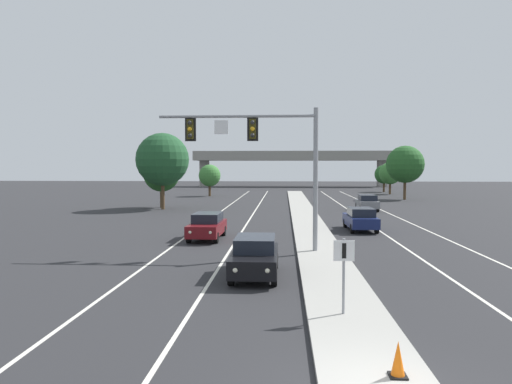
{
  "coord_description": "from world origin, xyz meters",
  "views": [
    {
      "loc": [
        -1.89,
        -8.86,
        4.43
      ],
      "look_at": [
        -3.2,
        13.62,
        3.2
      ],
      "focal_mm": 33.28,
      "sensor_mm": 36.0,
      "label": 1
    }
  ],
  "objects_px": {
    "car_oncoming_darkred": "(207,226)",
    "tree_far_right_a": "(405,164)",
    "tree_far_left_c": "(210,176)",
    "car_oncoming_black": "(255,256)",
    "car_receding_navy": "(360,219)",
    "tree_far_right_c": "(390,173)",
    "overhead_signal_mast": "(264,148)",
    "tree_far_left_b": "(162,160)",
    "car_receding_grey": "(367,202)",
    "tree_far_right_b": "(384,174)",
    "median_sign_post": "(344,265)",
    "tree_far_left_a": "(161,174)",
    "traffic_cone_median_nose": "(398,359)"
  },
  "relations": [
    {
      "from": "car_receding_navy",
      "to": "tree_far_right_a",
      "type": "height_order",
      "value": "tree_far_right_a"
    },
    {
      "from": "car_receding_navy",
      "to": "tree_far_right_c",
      "type": "bearing_deg",
      "value": 75.03
    },
    {
      "from": "car_oncoming_black",
      "to": "tree_far_right_a",
      "type": "xyz_separation_m",
      "value": [
        17.17,
        44.8,
        3.84
      ]
    },
    {
      "from": "traffic_cone_median_nose",
      "to": "tree_far_left_c",
      "type": "distance_m",
      "value": 61.14
    },
    {
      "from": "car_oncoming_darkred",
      "to": "car_receding_navy",
      "type": "relative_size",
      "value": 1.0
    },
    {
      "from": "overhead_signal_mast",
      "to": "car_oncoming_black",
      "type": "relative_size",
      "value": 1.8
    },
    {
      "from": "traffic_cone_median_nose",
      "to": "tree_far_left_c",
      "type": "bearing_deg",
      "value": 102.48
    },
    {
      "from": "tree_far_right_b",
      "to": "tree_far_left_a",
      "type": "distance_m",
      "value": 44.33
    },
    {
      "from": "tree_far_left_c",
      "to": "tree_far_right_a",
      "type": "xyz_separation_m",
      "value": [
        26.89,
        -5.54,
        1.62
      ]
    },
    {
      "from": "median_sign_post",
      "to": "tree_far_left_a",
      "type": "bearing_deg",
      "value": 112.18
    },
    {
      "from": "traffic_cone_median_nose",
      "to": "tree_far_right_a",
      "type": "bearing_deg",
      "value": 75.79
    },
    {
      "from": "tree_far_left_c",
      "to": "tree_far_right_a",
      "type": "height_order",
      "value": "tree_far_right_a"
    },
    {
      "from": "overhead_signal_mast",
      "to": "car_receding_navy",
      "type": "xyz_separation_m",
      "value": [
        6.28,
        8.82,
        -4.54
      ]
    },
    {
      "from": "car_oncoming_darkred",
      "to": "tree_far_right_a",
      "type": "distance_m",
      "value": 41.06
    },
    {
      "from": "car_oncoming_black",
      "to": "car_receding_navy",
      "type": "bearing_deg",
      "value": 65.21
    },
    {
      "from": "car_oncoming_black",
      "to": "car_receding_navy",
      "type": "distance_m",
      "value": 15.34
    },
    {
      "from": "car_oncoming_darkred",
      "to": "tree_far_left_b",
      "type": "height_order",
      "value": "tree_far_left_b"
    },
    {
      "from": "tree_far_left_c",
      "to": "tree_far_right_a",
      "type": "distance_m",
      "value": 27.51
    },
    {
      "from": "tree_far_left_b",
      "to": "tree_far_left_a",
      "type": "distance_m",
      "value": 2.51
    },
    {
      "from": "car_oncoming_darkred",
      "to": "median_sign_post",
      "type": "bearing_deg",
      "value": -66.64
    },
    {
      "from": "car_receding_navy",
      "to": "tree_far_right_c",
      "type": "xyz_separation_m",
      "value": [
        11.48,
        42.93,
        2.48
      ]
    },
    {
      "from": "car_oncoming_black",
      "to": "car_oncoming_darkred",
      "type": "bearing_deg",
      "value": 110.1
    },
    {
      "from": "car_oncoming_darkred",
      "to": "tree_far_right_c",
      "type": "height_order",
      "value": "tree_far_right_c"
    },
    {
      "from": "car_receding_grey",
      "to": "median_sign_post",
      "type": "bearing_deg",
      "value": -100.97
    },
    {
      "from": "tree_far_right_c",
      "to": "tree_far_left_a",
      "type": "xyz_separation_m",
      "value": [
        -29.74,
        -25.98,
        0.32
      ]
    },
    {
      "from": "car_oncoming_black",
      "to": "traffic_cone_median_nose",
      "type": "height_order",
      "value": "car_oncoming_black"
    },
    {
      "from": "tree_far_right_b",
      "to": "tree_far_left_a",
      "type": "relative_size",
      "value": 0.84
    },
    {
      "from": "car_receding_grey",
      "to": "tree_far_left_c",
      "type": "xyz_separation_m",
      "value": [
        -19.21,
        21.5,
        2.22
      ]
    },
    {
      "from": "car_receding_grey",
      "to": "tree_far_right_b",
      "type": "distance_m",
      "value": 35.7
    },
    {
      "from": "tree_far_left_c",
      "to": "traffic_cone_median_nose",
      "type": "bearing_deg",
      "value": -77.52
    },
    {
      "from": "overhead_signal_mast",
      "to": "traffic_cone_median_nose",
      "type": "relative_size",
      "value": 10.9
    },
    {
      "from": "tree_far_left_b",
      "to": "overhead_signal_mast",
      "type": "bearing_deg",
      "value": -64.5
    },
    {
      "from": "car_oncoming_black",
      "to": "tree_far_right_b",
      "type": "distance_m",
      "value": 65.99
    },
    {
      "from": "car_receding_grey",
      "to": "tree_far_right_b",
      "type": "height_order",
      "value": "tree_far_right_b"
    },
    {
      "from": "tree_far_left_a",
      "to": "car_oncoming_darkred",
      "type": "bearing_deg",
      "value": -68.64
    },
    {
      "from": "car_oncoming_darkred",
      "to": "overhead_signal_mast",
      "type": "bearing_deg",
      "value": -50.5
    },
    {
      "from": "tree_far_left_b",
      "to": "car_oncoming_black",
      "type": "bearing_deg",
      "value": -68.82
    },
    {
      "from": "car_oncoming_darkred",
      "to": "tree_far_left_a",
      "type": "height_order",
      "value": "tree_far_left_a"
    },
    {
      "from": "car_oncoming_black",
      "to": "tree_far_right_a",
      "type": "relative_size",
      "value": 0.63
    },
    {
      "from": "median_sign_post",
      "to": "car_receding_grey",
      "type": "distance_m",
      "value": 34.71
    },
    {
      "from": "tree_far_left_b",
      "to": "tree_far_right_c",
      "type": "height_order",
      "value": "tree_far_left_b"
    },
    {
      "from": "median_sign_post",
      "to": "tree_far_right_c",
      "type": "bearing_deg",
      "value": 76.39
    },
    {
      "from": "car_receding_navy",
      "to": "tree_far_right_b",
      "type": "height_order",
      "value": "tree_far_right_b"
    },
    {
      "from": "car_receding_grey",
      "to": "tree_far_right_a",
      "type": "xyz_separation_m",
      "value": [
        7.68,
        15.96,
        3.84
      ]
    },
    {
      "from": "overhead_signal_mast",
      "to": "tree_far_left_c",
      "type": "bearing_deg",
      "value": 102.32
    },
    {
      "from": "car_oncoming_darkred",
      "to": "car_receding_navy",
      "type": "bearing_deg",
      "value": 23.97
    },
    {
      "from": "overhead_signal_mast",
      "to": "tree_far_left_b",
      "type": "relative_size",
      "value": 1.03
    },
    {
      "from": "overhead_signal_mast",
      "to": "tree_far_right_c",
      "type": "xyz_separation_m",
      "value": [
        17.76,
        51.74,
        -2.06
      ]
    },
    {
      "from": "overhead_signal_mast",
      "to": "tree_far_right_b",
      "type": "height_order",
      "value": "overhead_signal_mast"
    },
    {
      "from": "car_oncoming_darkred",
      "to": "tree_far_left_a",
      "type": "relative_size",
      "value": 0.81
    }
  ]
}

